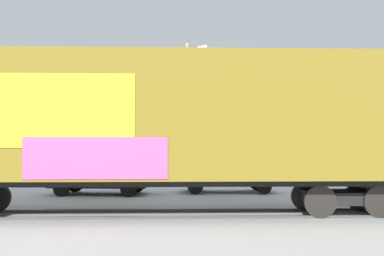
# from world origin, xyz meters

# --- Properties ---
(ground_plane) EXTENTS (260.00, 260.00, 0.00)m
(ground_plane) POSITION_xyz_m (0.00, 0.00, 0.00)
(ground_plane) COLOR #B2B5BC
(track) EXTENTS (59.95, 6.03, 0.08)m
(track) POSITION_xyz_m (0.30, 0.04, 0.04)
(track) COLOR #4C4742
(track) RESTS_ON ground_plane
(freight_car) EXTENTS (17.97, 4.37, 4.88)m
(freight_car) POSITION_xyz_m (0.84, -0.00, 2.80)
(freight_car) COLOR olive
(freight_car) RESTS_ON ground_plane
(flagpole) EXTENTS (1.01, 1.07, 7.34)m
(flagpole) POSITION_xyz_m (3.07, 9.76, 4.67)
(flagpole) COLOR silver
(flagpole) RESTS_ON ground_plane
(hillside) EXTENTS (113.13, 34.94, 16.18)m
(hillside) POSITION_xyz_m (-0.03, 74.18, 5.76)
(hillside) COLOR silver
(hillside) RESTS_ON ground_plane
(parked_car_black) EXTENTS (4.28, 2.53, 1.69)m
(parked_car_black) POSITION_xyz_m (-1.20, 6.01, 0.84)
(parked_car_black) COLOR black
(parked_car_black) RESTS_ON ground_plane
(parked_car_white) EXTENTS (4.36, 2.29, 1.63)m
(parked_car_white) POSITION_xyz_m (4.25, 6.28, 0.81)
(parked_car_white) COLOR silver
(parked_car_white) RESTS_ON ground_plane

